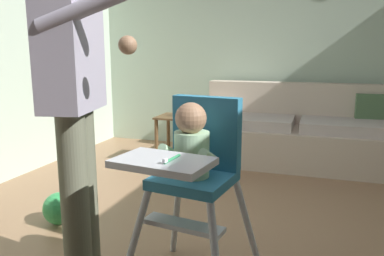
% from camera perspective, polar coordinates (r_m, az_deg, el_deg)
% --- Properties ---
extents(wall_far, '(5.35, 0.06, 2.63)m').
position_cam_1_polar(wall_far, '(4.81, 12.84, 12.30)').
color(wall_far, '#B2C7B1').
rests_on(wall_far, ground).
extents(couch, '(2.12, 0.86, 0.86)m').
position_cam_1_polar(couch, '(4.36, 15.39, -0.75)').
color(couch, beige).
rests_on(couch, ground).
extents(high_chair, '(0.68, 0.79, 0.99)m').
position_cam_1_polar(high_chair, '(1.88, 0.29, -4.72)').
color(high_chair, silver).
rests_on(high_chair, ground).
extents(adult_standing, '(0.59, 0.50, 1.72)m').
position_cam_1_polar(adult_standing, '(1.97, -16.94, 4.05)').
color(adult_standing, '#63644F').
rests_on(adult_standing, ground).
extents(toy_ball, '(0.23, 0.23, 0.23)m').
position_cam_1_polar(toy_ball, '(2.94, -19.07, -11.17)').
color(toy_ball, green).
rests_on(toy_ball, ground).
extents(side_table, '(0.40, 0.40, 0.52)m').
position_cam_1_polar(side_table, '(4.21, -2.26, -0.07)').
color(side_table, brown).
rests_on(side_table, ground).
extents(sippy_cup, '(0.07, 0.07, 0.10)m').
position_cam_1_polar(sippy_cup, '(4.17, -2.16, 2.48)').
color(sippy_cup, green).
rests_on(sippy_cup, side_table).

